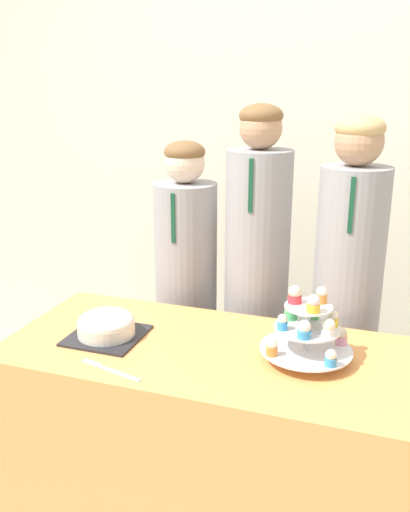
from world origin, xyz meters
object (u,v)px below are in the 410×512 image
(student_2, at_px, (345,307))
(student_1, at_px, (256,294))
(cupcake_stand, at_px, (308,327))
(student_0, at_px, (186,301))
(cake_knife, at_px, (101,367))
(round_cake, at_px, (106,325))

(student_2, bearing_deg, student_1, 180.00)
(cupcake_stand, distance_m, student_1, 0.64)
(student_1, height_order, student_2, student_1)
(cupcake_stand, height_order, student_2, student_2)
(student_0, distance_m, student_1, 0.35)
(cake_knife, xyz_separation_m, student_0, (-0.01, 0.82, -0.08))
(student_2, bearing_deg, cake_knife, -131.80)
(student_0, bearing_deg, cupcake_stand, -39.56)
(round_cake, bearing_deg, cake_knife, -65.72)
(round_cake, xyz_separation_m, student_2, (0.84, 0.61, -0.05))
(cake_knife, height_order, student_0, student_0)
(student_1, bearing_deg, cake_knife, -112.20)
(cupcake_stand, relative_size, student_1, 0.20)
(round_cake, relative_size, student_2, 0.17)
(cupcake_stand, relative_size, student_2, 0.20)
(cake_knife, relative_size, cupcake_stand, 0.77)
(student_0, height_order, student_1, student_1)
(round_cake, height_order, student_2, student_2)
(round_cake, distance_m, student_0, 0.63)
(cake_knife, bearing_deg, round_cake, 128.03)
(cupcake_stand, height_order, student_0, student_0)
(round_cake, height_order, student_1, student_1)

